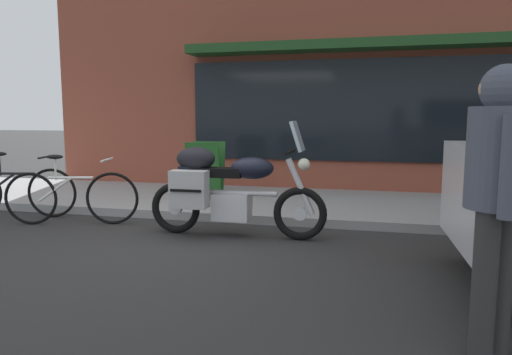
# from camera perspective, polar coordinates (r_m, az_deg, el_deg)

# --- Properties ---
(ground_plane) EXTENTS (80.00, 80.00, 0.00)m
(ground_plane) POSITION_cam_1_polar(r_m,az_deg,el_deg) (5.39, -11.75, -8.25)
(ground_plane) COLOR #2A2A2A
(touring_motorcycle) EXTENTS (2.18, 0.69, 1.39)m
(touring_motorcycle) POSITION_cam_1_polar(r_m,az_deg,el_deg) (5.62, -3.84, -1.19)
(touring_motorcycle) COLOR black
(touring_motorcycle) RESTS_ON ground_plane
(parked_bicycle) EXTENTS (1.74, 0.61, 0.94)m
(parked_bicycle) POSITION_cam_1_polar(r_m,az_deg,el_deg) (6.75, -21.54, -2.13)
(parked_bicycle) COLOR black
(parked_bicycle) RESTS_ON ground_plane
(pedestrian_walking) EXTENTS (0.39, 0.56, 1.73)m
(pedestrian_walking) POSITION_cam_1_polar(r_m,az_deg,el_deg) (3.06, 27.45, 0.17)
(pedestrian_walking) COLOR #2E2E2E
(pedestrian_walking) RESTS_ON ground_plane
(sandwich_board_sign) EXTENTS (0.55, 0.41, 0.92)m
(sandwich_board_sign) POSITION_cam_1_polar(r_m,az_deg,el_deg) (7.58, -6.11, 0.86)
(sandwich_board_sign) COLOR #1E511E
(sandwich_board_sign) RESTS_ON sidewalk_curb
(second_bicycle_by_cafe) EXTENTS (1.75, 0.56, 0.94)m
(second_bicycle_by_cafe) POSITION_cam_1_polar(r_m,az_deg,el_deg) (7.58, -27.28, -1.44)
(second_bicycle_by_cafe) COLOR black
(second_bicycle_by_cafe) RESTS_ON ground_plane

